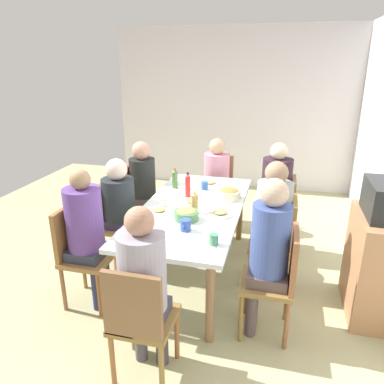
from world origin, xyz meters
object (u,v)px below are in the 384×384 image
object	(u,v)px
chair_3	(278,277)
plate_3	(159,211)
person_2	(275,190)
cup_2	(185,225)
person_5	(216,173)
bowl_0	(229,194)
chair_2	(282,211)
cup_1	(165,202)
bowl_1	(186,214)
plate_0	(210,183)
bottle_1	(175,179)
person_6	(272,214)
dining_table	(192,214)
plate_2	(192,202)
person_4	(86,227)
chair_1	(140,318)
chair_7	(137,198)
chair_4	(80,250)
chair_5	(217,185)
plate_1	(220,213)
person_0	(120,203)
chair_0	(113,220)
person_7	(144,182)
cup_3	(214,239)
chair_6	(280,238)
side_cabinet	(378,266)
bottle_0	(194,202)
person_3	(268,245)
cup_0	(204,186)
bottle_2	(188,185)

from	to	relation	value
chair_3	plate_3	world-z (taller)	chair_3
person_2	cup_2	size ratio (longest dim) A/B	10.16
person_5	bowl_0	xyz separation A→B (m)	(0.97, 0.31, 0.10)
chair_2	cup_1	size ratio (longest dim) A/B	8.29
bowl_1	plate_0	bearing A→B (deg)	179.61
bowl_1	bottle_1	distance (m)	0.87
person_6	bowl_0	bearing A→B (deg)	-124.64
bowl_0	chair_3	bearing A→B (deg)	28.90
dining_table	plate_2	xyz separation A→B (m)	(-0.08, -0.02, 0.09)
person_4	plate_2	distance (m)	1.05
chair_1	cup_2	bearing A→B (deg)	174.91
chair_2	person_4	world-z (taller)	person_4
chair_7	chair_2	bearing A→B (deg)	90.00
plate_3	person_5	bearing A→B (deg)	169.94
person_2	bowl_0	world-z (taller)	person_2
chair_4	chair_5	bearing A→B (deg)	157.37
plate_1	plate_3	bearing A→B (deg)	-81.78
person_2	person_0	bearing A→B (deg)	-66.44
chair_0	person_7	xyz separation A→B (m)	(-0.66, 0.09, 0.21)
chair_4	plate_2	world-z (taller)	chair_4
plate_2	cup_3	bearing A→B (deg)	24.96
chair_0	chair_4	bearing A→B (deg)	0.00
chair_3	chair_6	xyz separation A→B (m)	(-0.66, 0.00, 0.00)
chair_6	chair_3	bearing A→B (deg)	0.00
chair_7	cup_2	bearing A→B (deg)	38.02
side_cabinet	chair_0	bearing A→B (deg)	-94.43
person_5	person_7	world-z (taller)	person_7
person_0	person_2	world-z (taller)	person_2
person_7	bottle_0	xyz separation A→B (m)	(0.79, 0.81, 0.12)
cup_1	cup_2	distance (m)	0.55
person_0	plate_2	xyz separation A→B (m)	(-0.08, 0.74, 0.04)
person_3	chair_7	bearing A→B (deg)	-129.47
cup_3	person_6	bearing A→B (deg)	149.89
person_4	plate_3	distance (m)	0.67
bowl_1	cup_3	size ratio (longest dim) A/B	2.03
cup_2	plate_1	bearing A→B (deg)	150.58
side_cabinet	bottle_1	bearing A→B (deg)	-109.11
bottle_1	plate_3	bearing A→B (deg)	4.40
plate_3	chair_0	bearing A→B (deg)	-109.73
bowl_1	cup_1	world-z (taller)	bowl_1
cup_0	bottle_1	size ratio (longest dim) A/B	0.50
person_3	bowl_0	size ratio (longest dim) A/B	5.57
chair_1	plate_1	distance (m)	1.30
plate_0	bowl_0	size ratio (longest dim) A/B	1.01
plate_1	bottle_1	distance (m)	0.88
bottle_0	plate_3	bearing A→B (deg)	-75.99
person_6	cup_1	size ratio (longest dim) A/B	11.46
person_6	bottle_1	size ratio (longest dim) A/B	5.57
person_2	chair_5	bearing A→B (deg)	-133.16
chair_6	bottle_2	xyz separation A→B (m)	(-0.26, -0.95, 0.35)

